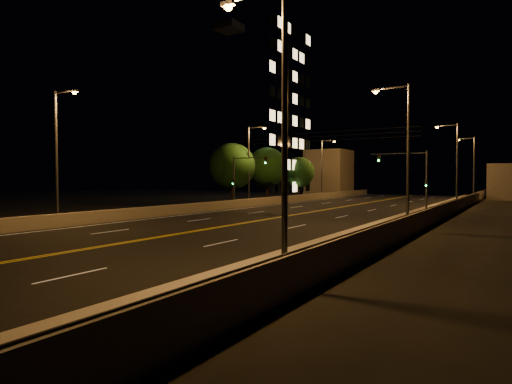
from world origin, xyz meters
The scene contains 23 objects.
road centered at (0.00, 20.00, 0.01)m, with size 18.00×120.00×0.02m, color black.
sidewalk centered at (10.80, 20.00, 0.15)m, with size 3.60×120.00×0.30m, color gray.
curb centered at (8.93, 20.00, 0.07)m, with size 0.14×120.00×0.15m, color gray.
parapet_wall centered at (12.45, 20.00, 0.80)m, with size 0.30×120.00×1.00m, color gray.
jersey_barrier centered at (-9.66, 20.00, 0.48)m, with size 0.45×120.00×0.97m, color gray.
distant_building_right centered at (16.50, 70.66, 2.82)m, with size 6.00×10.00×5.63m, color gray.
distant_building_left centered at (-16.00, 75.20, 4.57)m, with size 8.00×8.00×9.14m, color gray.
parapet_rail centered at (12.45, 20.00, 1.33)m, with size 0.06×0.06×120.00m, color black.
lane_markings centered at (0.00, 19.93, 0.02)m, with size 17.32×116.00×0.00m.
streetlight_0 centered at (11.54, 4.08, 5.57)m, with size 2.55×0.28×9.71m.
streetlight_1 centered at (11.54, 21.28, 5.57)m, with size 2.55×0.28×9.71m.
streetlight_2 centered at (11.54, 45.79, 5.57)m, with size 2.55×0.28×9.71m.
streetlight_3 centered at (11.54, 65.33, 5.57)m, with size 2.55×0.28×9.71m.
streetlight_4 centered at (-9.94, 10.47, 5.57)m, with size 2.55×0.28×9.71m.
streetlight_5 centered at (-9.94, 35.79, 5.57)m, with size 2.55×0.28×9.71m.
streetlight_6 centered at (-9.94, 58.06, 5.57)m, with size 2.55×0.28×9.71m.
traffic_signal_right centered at (9.98, 32.06, 3.76)m, with size 5.11×0.31×5.92m.
traffic_signal_left centered at (-8.78, 32.06, 3.76)m, with size 5.11×0.31×5.92m.
overhead_wires centered at (0.00, 29.50, 7.40)m, with size 22.00×0.03×0.83m.
building_tower centered at (-24.71, 51.93, 14.26)m, with size 24.00×15.00×29.67m.
tree_0 centered at (-12.84, 36.08, 4.95)m, with size 5.79×5.79×7.85m.
tree_1 centered at (-14.13, 46.86, 5.04)m, with size 5.90×5.90×8.00m.
tree_2 centered at (-13.06, 55.27, 4.34)m, with size 5.08×5.08×6.88m.
Camera 1 is at (18.27, -7.96, 3.57)m, focal length 30.00 mm.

